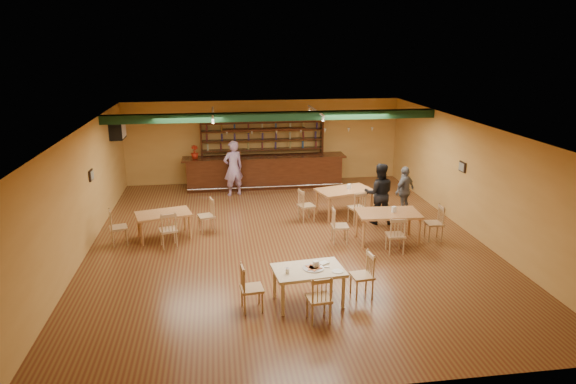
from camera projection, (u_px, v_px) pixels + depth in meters
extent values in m
plane|color=brown|center=(287.00, 241.00, 13.26)|extent=(12.00, 12.00, 0.00)
cube|color=black|center=(274.00, 116.00, 15.10)|extent=(10.00, 0.30, 0.25)
cube|color=silver|center=(213.00, 112.00, 15.41)|extent=(0.05, 2.50, 0.05)
cube|color=silver|center=(316.00, 110.00, 15.84)|extent=(0.05, 2.50, 0.05)
cube|color=silver|center=(118.00, 130.00, 15.93)|extent=(0.34, 0.70, 0.48)
cube|color=black|center=(91.00, 175.00, 13.05)|extent=(0.04, 0.34, 0.28)
cube|color=black|center=(462.00, 167.00, 13.93)|extent=(0.04, 0.34, 0.28)
cube|color=black|center=(265.00, 172.00, 17.98)|extent=(5.74, 0.85, 1.13)
cube|color=black|center=(263.00, 152.00, 18.41)|extent=(4.44, 0.40, 2.28)
imported|color=#A9210F|center=(195.00, 152.00, 17.42)|extent=(0.33, 0.33, 0.46)
cube|color=#A56D3A|center=(164.00, 225.00, 13.37)|extent=(1.55, 1.15, 0.69)
cube|color=#A56D3A|center=(344.00, 202.00, 15.12)|extent=(1.79, 1.34, 0.80)
cube|color=#A56D3A|center=(387.00, 227.00, 13.12)|extent=(1.65, 1.05, 0.80)
cube|color=tan|center=(308.00, 286.00, 10.02)|extent=(1.45, 1.02, 0.73)
cylinder|color=silver|center=(313.00, 268.00, 9.92)|extent=(0.53, 0.53, 0.01)
cylinder|color=#EAE5C6|center=(287.00, 271.00, 9.70)|extent=(0.08, 0.08, 0.11)
cube|color=white|center=(324.00, 263.00, 10.14)|extent=(0.25, 0.23, 0.03)
cube|color=silver|center=(320.00, 266.00, 9.99)|extent=(0.33, 0.20, 0.00)
cylinder|color=white|center=(338.00, 271.00, 9.80)|extent=(0.24, 0.24, 0.01)
imported|color=#9050AE|center=(233.00, 168.00, 16.94)|extent=(0.80, 0.67, 1.88)
imported|color=black|center=(379.00, 194.00, 14.33)|extent=(0.97, 0.82, 1.76)
imported|color=slate|center=(405.00, 191.00, 15.09)|extent=(0.92, 0.80, 1.48)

